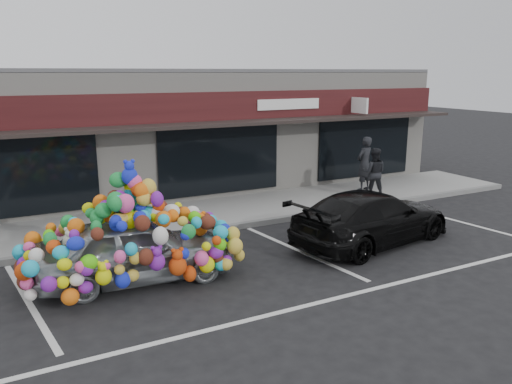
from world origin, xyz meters
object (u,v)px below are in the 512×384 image
toy_car (134,242)px  black_sedan (372,217)px  pedestrian_b (374,173)px  pedestrian_a (364,164)px

toy_car → black_sedan: (5.86, -0.42, -0.17)m
toy_car → pedestrian_b: toy_car is taller
black_sedan → pedestrian_a: (3.15, 4.18, 0.43)m
black_sedan → pedestrian_b: (2.79, 3.25, 0.31)m
toy_car → pedestrian_b: bearing=-67.2°
black_sedan → pedestrian_a: bearing=-47.1°
pedestrian_a → toy_car: bearing=8.4°
toy_car → pedestrian_b: size_ratio=2.65×
black_sedan → toy_car: bearing=75.9°
toy_car → pedestrian_a: bearing=-62.7°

